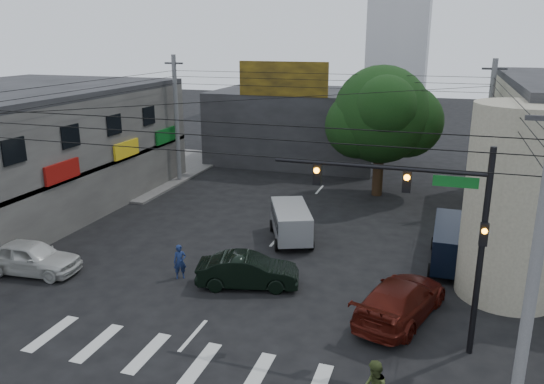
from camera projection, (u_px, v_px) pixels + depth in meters
The scene contains 16 objects.
ground at pixel (226, 298), 21.96m from camera, with size 160.00×160.00×0.00m, color black.
sidewalk_far_left at pixel (110, 167), 43.72m from camera, with size 16.00×16.00×0.15m, color #514F4C.
corner_column at pixel (516, 204), 21.19m from camera, with size 4.00×4.00×8.00m, color gray.
building_far at pixel (299, 125), 46.00m from camera, with size 14.00×10.00×6.00m, color #232326.
billboard at pixel (283, 79), 40.32m from camera, with size 7.00×0.30×2.60m, color olive.
street_tree at pixel (381, 115), 34.71m from camera, with size 6.40×6.40×8.70m.
traffic_gantry at pixel (430, 215), 17.34m from camera, with size 7.10×0.35×7.20m.
utility_pole_near_right at pixel (534, 276), 13.42m from camera, with size 0.32×0.32×9.20m, color #59595B.
utility_pole_far_left at pixel (177, 120), 38.38m from camera, with size 0.32×0.32×9.20m, color #59595B.
utility_pole_far_right at pixel (487, 136), 32.10m from camera, with size 0.32×0.32×9.20m, color #59595B.
dark_sedan at pixel (248, 271), 22.83m from camera, with size 4.62×2.58×1.44m, color black.
white_compact at pixel (31, 257), 24.12m from camera, with size 4.65×2.22×1.54m, color beige.
maroon_sedan at pixel (401, 299), 20.26m from camera, with size 3.65×5.74×1.55m, color #440F09.
silver_minivan at pixel (291, 224), 28.00m from camera, with size 3.25×4.54×1.80m, color #979A9F, non-canonical shape.
navy_van at pixel (454, 245), 24.89m from camera, with size 1.93×4.98×1.99m, color black, non-canonical shape.
traffic_officer at pixel (180, 262), 23.60m from camera, with size 0.68×0.61×1.56m, color #16234D.
Camera 1 is at (8.01, -18.23, 10.45)m, focal length 35.00 mm.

